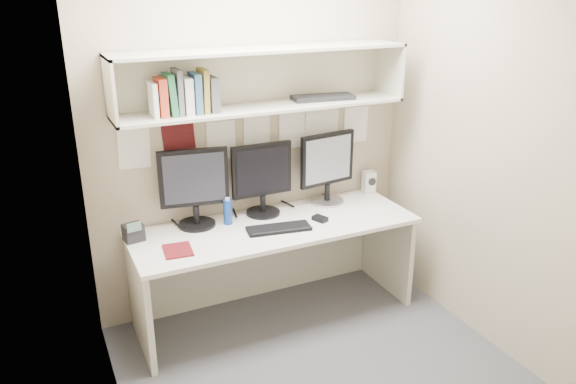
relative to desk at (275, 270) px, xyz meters
name	(u,v)px	position (x,y,z in m)	size (l,w,h in m)	color
floor	(316,364)	(0.00, -0.65, -0.37)	(2.40, 2.00, 0.01)	#444549
wall_back	(254,134)	(0.00, 0.35, 0.93)	(2.40, 0.02, 2.60)	tan
wall_front	(434,244)	(0.00, -1.65, 0.93)	(2.40, 0.02, 2.60)	tan
wall_left	(100,208)	(-1.20, -0.65, 0.93)	(0.02, 2.00, 2.60)	tan
wall_right	(482,149)	(1.20, -0.65, 0.93)	(0.02, 2.00, 2.60)	tan
desk	(275,270)	(0.00, 0.00, 0.00)	(2.00, 0.70, 0.73)	white
overhead_hutch	(260,78)	(0.00, 0.21, 1.35)	(2.00, 0.38, 0.40)	beige
pinned_papers	(254,141)	(0.00, 0.34, 0.88)	(1.92, 0.01, 0.48)	white
monitor_left	(194,186)	(-0.50, 0.22, 0.66)	(0.47, 0.26, 0.55)	black
monitor_center	(262,177)	(0.00, 0.22, 0.65)	(0.45, 0.25, 0.53)	black
monitor_right	(327,166)	(0.54, 0.22, 0.65)	(0.47, 0.26, 0.54)	#A5A5AA
keyboard	(279,228)	(-0.01, -0.10, 0.37)	(0.44, 0.16, 0.02)	black
mouse	(320,219)	(0.32, -0.08, 0.38)	(0.07, 0.11, 0.03)	black
speaker	(369,182)	(0.94, 0.25, 0.45)	(0.10, 0.11, 0.18)	silver
blue_bottle	(228,211)	(-0.29, 0.15, 0.46)	(0.06, 0.06, 0.19)	navy
maroon_notebook	(178,250)	(-0.72, -0.12, 0.37)	(0.17, 0.21, 0.01)	#5F1016
desk_phone	(133,232)	(-0.94, 0.15, 0.42)	(0.14, 0.13, 0.15)	black
book_stack	(184,94)	(-0.54, 0.14, 1.30)	(0.42, 0.17, 0.28)	white
hutch_tray	(323,97)	(0.46, 0.17, 1.19)	(0.44, 0.17, 0.03)	black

